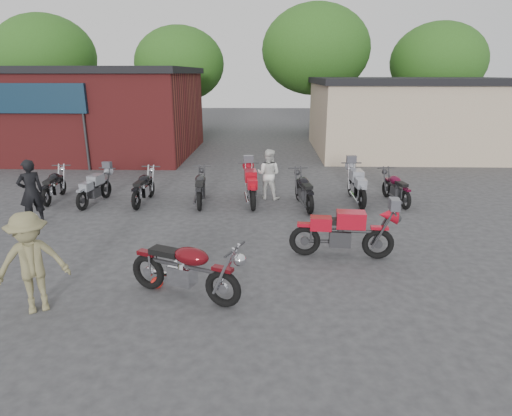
{
  "coord_description": "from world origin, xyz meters",
  "views": [
    {
      "loc": [
        1.0,
        -7.88,
        3.97
      ],
      "look_at": [
        0.71,
        1.86,
        0.9
      ],
      "focal_mm": 30.0,
      "sensor_mm": 36.0,
      "label": 1
    }
  ],
  "objects_px": {
    "person_dark": "(31,192)",
    "row_bike_4": "(251,184)",
    "row_bike_2": "(144,186)",
    "row_bike_3": "(200,186)",
    "row_bike_6": "(357,184)",
    "vintage_motorcycle": "(186,266)",
    "sportbike": "(344,230)",
    "row_bike_0": "(54,184)",
    "person_light": "(269,174)",
    "helmet": "(157,283)",
    "person_tan": "(31,263)",
    "row_bike_5": "(304,188)",
    "row_bike_7": "(396,186)",
    "row_bike_1": "(95,187)"
  },
  "relations": [
    {
      "from": "person_light",
      "to": "row_bike_7",
      "type": "height_order",
      "value": "person_light"
    },
    {
      "from": "helmet",
      "to": "row_bike_4",
      "type": "height_order",
      "value": "row_bike_4"
    },
    {
      "from": "person_tan",
      "to": "row_bike_5",
      "type": "relative_size",
      "value": 0.9
    },
    {
      "from": "row_bike_1",
      "to": "row_bike_2",
      "type": "distance_m",
      "value": 1.53
    },
    {
      "from": "vintage_motorcycle",
      "to": "sportbike",
      "type": "height_order",
      "value": "same"
    },
    {
      "from": "row_bike_2",
      "to": "row_bike_5",
      "type": "height_order",
      "value": "row_bike_5"
    },
    {
      "from": "vintage_motorcycle",
      "to": "row_bike_4",
      "type": "height_order",
      "value": "vintage_motorcycle"
    },
    {
      "from": "helmet",
      "to": "row_bike_1",
      "type": "relative_size",
      "value": 0.13
    },
    {
      "from": "vintage_motorcycle",
      "to": "person_light",
      "type": "xyz_separation_m",
      "value": [
        1.49,
        6.67,
        0.17
      ]
    },
    {
      "from": "helmet",
      "to": "row_bike_0",
      "type": "relative_size",
      "value": 0.13
    },
    {
      "from": "sportbike",
      "to": "person_light",
      "type": "distance_m",
      "value": 5.03
    },
    {
      "from": "row_bike_2",
      "to": "row_bike_3",
      "type": "distance_m",
      "value": 1.82
    },
    {
      "from": "row_bike_7",
      "to": "helmet",
      "type": "bearing_deg",
      "value": 124.41
    },
    {
      "from": "row_bike_4",
      "to": "row_bike_7",
      "type": "bearing_deg",
      "value": -94.79
    },
    {
      "from": "row_bike_2",
      "to": "row_bike_1",
      "type": "bearing_deg",
      "value": 96.98
    },
    {
      "from": "row_bike_2",
      "to": "person_dark",
      "type": "bearing_deg",
      "value": 131.12
    },
    {
      "from": "person_light",
      "to": "row_bike_3",
      "type": "xyz_separation_m",
      "value": [
        -2.15,
        -0.66,
        -0.24
      ]
    },
    {
      "from": "row_bike_1",
      "to": "row_bike_4",
      "type": "relative_size",
      "value": 0.87
    },
    {
      "from": "person_tan",
      "to": "person_dark",
      "type": "bearing_deg",
      "value": 89.08
    },
    {
      "from": "sportbike",
      "to": "row_bike_3",
      "type": "bearing_deg",
      "value": 138.05
    },
    {
      "from": "person_dark",
      "to": "person_tan",
      "type": "height_order",
      "value": "person_tan"
    },
    {
      "from": "row_bike_3",
      "to": "row_bike_4",
      "type": "bearing_deg",
      "value": -91.84
    },
    {
      "from": "person_tan",
      "to": "row_bike_1",
      "type": "xyz_separation_m",
      "value": [
        -1.49,
        6.4,
        -0.35
      ]
    },
    {
      "from": "vintage_motorcycle",
      "to": "sportbike",
      "type": "distance_m",
      "value": 3.72
    },
    {
      "from": "sportbike",
      "to": "row_bike_5",
      "type": "bearing_deg",
      "value": 103.47
    },
    {
      "from": "row_bike_0",
      "to": "row_bike_6",
      "type": "relative_size",
      "value": 0.9
    },
    {
      "from": "row_bike_5",
      "to": "person_light",
      "type": "bearing_deg",
      "value": 41.83
    },
    {
      "from": "vintage_motorcycle",
      "to": "person_tan",
      "type": "relative_size",
      "value": 1.24
    },
    {
      "from": "row_bike_3",
      "to": "sportbike",
      "type": "bearing_deg",
      "value": -142.16
    },
    {
      "from": "sportbike",
      "to": "row_bike_7",
      "type": "xyz_separation_m",
      "value": [
        2.37,
        4.34,
        -0.1
      ]
    },
    {
      "from": "row_bike_6",
      "to": "vintage_motorcycle",
      "type": "bearing_deg",
      "value": 143.82
    },
    {
      "from": "row_bike_4",
      "to": "row_bike_7",
      "type": "height_order",
      "value": "row_bike_4"
    },
    {
      "from": "person_dark",
      "to": "row_bike_4",
      "type": "xyz_separation_m",
      "value": [
        5.91,
        2.09,
        -0.27
      ]
    },
    {
      "from": "person_light",
      "to": "row_bike_3",
      "type": "height_order",
      "value": "person_light"
    },
    {
      "from": "row_bike_0",
      "to": "sportbike",
      "type": "bearing_deg",
      "value": -123.1
    },
    {
      "from": "row_bike_4",
      "to": "row_bike_5",
      "type": "relative_size",
      "value": 1.08
    },
    {
      "from": "row_bike_1",
      "to": "row_bike_4",
      "type": "bearing_deg",
      "value": -78.27
    },
    {
      "from": "row_bike_4",
      "to": "person_light",
      "type": "bearing_deg",
      "value": -51.88
    },
    {
      "from": "row_bike_0",
      "to": "row_bike_1",
      "type": "height_order",
      "value": "row_bike_0"
    },
    {
      "from": "row_bike_3",
      "to": "row_bike_5",
      "type": "xyz_separation_m",
      "value": [
        3.25,
        -0.23,
        0.0
      ]
    },
    {
      "from": "person_tan",
      "to": "row_bike_3",
      "type": "xyz_separation_m",
      "value": [
        1.86,
        6.51,
        -0.32
      ]
    },
    {
      "from": "person_dark",
      "to": "person_light",
      "type": "height_order",
      "value": "person_dark"
    },
    {
      "from": "row_bike_4",
      "to": "vintage_motorcycle",
      "type": "bearing_deg",
      "value": 164.48
    },
    {
      "from": "sportbike",
      "to": "person_tan",
      "type": "distance_m",
      "value": 6.21
    },
    {
      "from": "vintage_motorcycle",
      "to": "row_bike_5",
      "type": "distance_m",
      "value": 6.33
    },
    {
      "from": "person_tan",
      "to": "row_bike_4",
      "type": "xyz_separation_m",
      "value": [
        3.45,
        6.61,
        -0.27
      ]
    },
    {
      "from": "sportbike",
      "to": "row_bike_4",
      "type": "relative_size",
      "value": 1.04
    },
    {
      "from": "person_dark",
      "to": "row_bike_0",
      "type": "distance_m",
      "value": 2.31
    },
    {
      "from": "person_dark",
      "to": "row_bike_2",
      "type": "distance_m",
      "value": 3.22
    },
    {
      "from": "row_bike_0",
      "to": "row_bike_6",
      "type": "bearing_deg",
      "value": -96.26
    }
  ]
}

